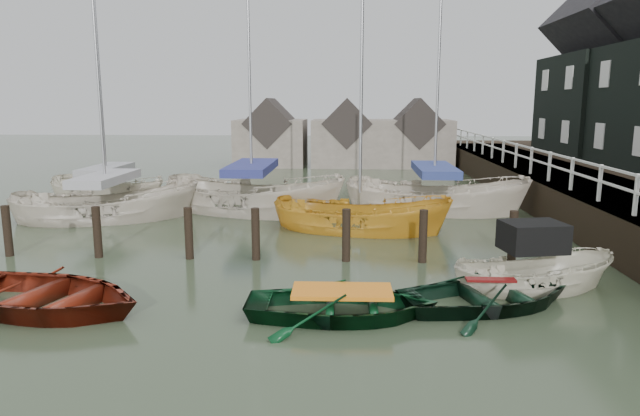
# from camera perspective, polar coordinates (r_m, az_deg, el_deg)

# --- Properties ---
(ground) EXTENTS (120.00, 120.00, 0.00)m
(ground) POSITION_cam_1_polar(r_m,az_deg,el_deg) (12.37, -3.17, -9.03)
(ground) COLOR #293421
(ground) RESTS_ON ground
(pier) EXTENTS (3.04, 32.00, 2.70)m
(pier) POSITION_cam_1_polar(r_m,az_deg,el_deg) (23.33, 23.62, 1.21)
(pier) COLOR black
(pier) RESTS_ON ground
(mooring_pilings) EXTENTS (13.72, 0.22, 1.80)m
(mooring_pilings) POSITION_cam_1_polar(r_m,az_deg,el_deg) (15.23, -6.12, -3.35)
(mooring_pilings) COLOR black
(mooring_pilings) RESTS_ON ground
(far_sheds) EXTENTS (14.00, 4.08, 4.39)m
(far_sheds) POSITION_cam_1_polar(r_m,az_deg,el_deg) (37.66, 2.46, 7.08)
(far_sheds) COLOR #665B51
(far_sheds) RESTS_ON ground
(rowboat_red) EXTENTS (5.20, 4.31, 0.93)m
(rowboat_red) POSITION_cam_1_polar(r_m,az_deg,el_deg) (12.97, -25.93, -9.18)
(rowboat_red) COLOR #5D1A0D
(rowboat_red) RESTS_ON ground
(rowboat_green) EXTENTS (3.79, 2.74, 0.78)m
(rowboat_green) POSITION_cam_1_polar(r_m,az_deg,el_deg) (11.38, 2.21, -10.82)
(rowboat_green) COLOR black
(rowboat_green) RESTS_ON ground
(rowboat_dkgreen) EXTENTS (4.35, 3.65, 0.77)m
(rowboat_dkgreen) POSITION_cam_1_polar(r_m,az_deg,el_deg) (12.40, 16.56, -9.42)
(rowboat_dkgreen) COLOR black
(rowboat_dkgreen) RESTS_ON ground
(motorboat) EXTENTS (3.92, 2.09, 2.23)m
(motorboat) POSITION_cam_1_polar(r_m,az_deg,el_deg) (13.70, 20.46, -7.21)
(motorboat) COLOR beige
(motorboat) RESTS_ON ground
(sailboat_a) EXTENTS (6.85, 4.27, 12.01)m
(sailboat_a) POSITION_cam_1_polar(r_m,az_deg,el_deg) (21.75, -20.45, -0.92)
(sailboat_a) COLOR beige
(sailboat_a) RESTS_ON ground
(sailboat_b) EXTENTS (8.02, 5.15, 12.06)m
(sailboat_b) POSITION_cam_1_polar(r_m,az_deg,el_deg) (21.90, -6.77, -0.26)
(sailboat_b) COLOR beige
(sailboat_b) RESTS_ON ground
(sailboat_c) EXTENTS (6.27, 3.51, 10.82)m
(sailboat_c) POSITION_cam_1_polar(r_m,az_deg,el_deg) (18.71, 3.97, -2.22)
(sailboat_c) COLOR gold
(sailboat_c) RESTS_ON ground
(sailboat_d) EXTENTS (7.49, 4.54, 13.07)m
(sailboat_d) POSITION_cam_1_polar(r_m,az_deg,el_deg) (22.34, 11.26, -0.17)
(sailboat_d) COLOR beige
(sailboat_d) RESTS_ON ground
(sailboat_e) EXTENTS (6.40, 4.58, 10.55)m
(sailboat_e) POSITION_cam_1_polar(r_m,az_deg,el_deg) (25.32, -20.42, 0.62)
(sailboat_e) COLOR beige
(sailboat_e) RESTS_ON ground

